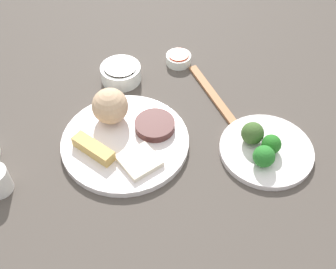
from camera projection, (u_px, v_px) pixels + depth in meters
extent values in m
cube|color=#49413B|center=(130.00, 144.00, 0.98)|extent=(2.20, 2.20, 0.02)
cylinder|color=white|center=(126.00, 142.00, 0.96)|extent=(0.29, 0.29, 0.02)
sphere|color=tan|center=(110.00, 106.00, 0.96)|extent=(0.08, 0.08, 0.08)
cube|color=tan|center=(94.00, 149.00, 0.92)|extent=(0.04, 0.11, 0.03)
cube|color=beige|center=(140.00, 161.00, 0.90)|extent=(0.09, 0.09, 0.01)
cylinder|color=#4D2725|center=(155.00, 125.00, 0.97)|extent=(0.09, 0.09, 0.02)
cylinder|color=white|center=(266.00, 150.00, 0.94)|extent=(0.21, 0.21, 0.01)
sphere|color=#226A1E|center=(271.00, 144.00, 0.92)|extent=(0.04, 0.04, 0.04)
sphere|color=#3B5A27|center=(253.00, 133.00, 0.94)|extent=(0.05, 0.05, 0.05)
sphere|color=#267427|center=(264.00, 156.00, 0.89)|extent=(0.05, 0.05, 0.05)
cylinder|color=white|center=(121.00, 73.00, 1.10)|extent=(0.10, 0.10, 0.04)
cylinder|color=black|center=(120.00, 67.00, 1.08)|extent=(0.08, 0.08, 0.00)
cylinder|color=white|center=(179.00, 59.00, 1.15)|extent=(0.07, 0.07, 0.03)
cylinder|color=red|center=(179.00, 55.00, 1.14)|extent=(0.06, 0.06, 0.00)
cube|color=#AB7046|center=(213.00, 95.00, 1.07)|extent=(0.12, 0.22, 0.01)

